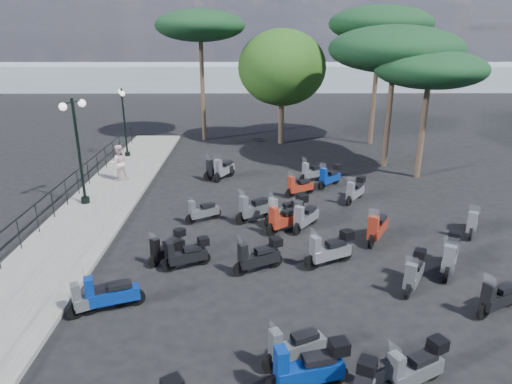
{
  "coord_description": "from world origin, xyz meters",
  "views": [
    {
      "loc": [
        0.06,
        -13.22,
        7.21
      ],
      "look_at": [
        0.18,
        3.46,
        1.2
      ],
      "focal_mm": 32.0,
      "sensor_mm": 36.0,
      "label": 1
    }
  ],
  "objects_px": {
    "scooter_3": "(187,254)",
    "scooter_25": "(498,298)",
    "scooter_16": "(287,211)",
    "pine_1": "(395,49)",
    "scooter_4": "(202,212)",
    "scooter_13": "(294,348)",
    "scooter_2": "(95,298)",
    "scooter_10": "(285,218)",
    "pine_0": "(380,24)",
    "lamp_post_1": "(78,145)",
    "scooter_1": "(110,295)",
    "scooter_22": "(299,187)",
    "scooter_20": "(414,273)",
    "scooter_8": "(168,248)",
    "scooter_15": "(330,250)",
    "scooter_11": "(224,169)",
    "scooter_7": "(308,368)",
    "scooter_28": "(472,222)",
    "scooter_17": "(330,177)",
    "pine_3": "(430,69)",
    "scooter_5": "(218,170)",
    "pine_2": "(200,26)",
    "scooter_14": "(259,257)",
    "scooter_23": "(313,173)",
    "pedestrian_far": "(119,163)",
    "lamp_post_2": "(124,118)",
    "broadleaf_tree": "(282,68)",
    "scooter_12": "(414,369)",
    "scooter_27": "(377,228)",
    "scooter_26": "(450,256)",
    "scooter_29": "(355,191)",
    "scooter_21": "(305,218)",
    "scooter_9": "(254,209)"
  },
  "relations": [
    {
      "from": "scooter_7",
      "to": "scooter_29",
      "type": "bearing_deg",
      "value": -30.89
    },
    {
      "from": "lamp_post_2",
      "to": "pedestrian_far",
      "type": "distance_m",
      "value": 4.78
    },
    {
      "from": "scooter_7",
      "to": "scooter_28",
      "type": "relative_size",
      "value": 1.18
    },
    {
      "from": "scooter_11",
      "to": "pine_0",
      "type": "distance_m",
      "value": 13.71
    },
    {
      "from": "scooter_14",
      "to": "pine_0",
      "type": "xyz_separation_m",
      "value": [
        7.59,
        16.75,
        6.92
      ]
    },
    {
      "from": "pine_0",
      "to": "pine_1",
      "type": "bearing_deg",
      "value": -95.29
    },
    {
      "from": "scooter_16",
      "to": "scooter_28",
      "type": "relative_size",
      "value": 1.13
    },
    {
      "from": "scooter_3",
      "to": "scooter_25",
      "type": "relative_size",
      "value": 1.01
    },
    {
      "from": "lamp_post_1",
      "to": "scooter_27",
      "type": "distance_m",
      "value": 12.31
    },
    {
      "from": "scooter_17",
      "to": "pine_3",
      "type": "bearing_deg",
      "value": -118.17
    },
    {
      "from": "scooter_8",
      "to": "scooter_15",
      "type": "relative_size",
      "value": 0.77
    },
    {
      "from": "scooter_11",
      "to": "scooter_20",
      "type": "distance_m",
      "value": 12.06
    },
    {
      "from": "scooter_3",
      "to": "scooter_12",
      "type": "relative_size",
      "value": 0.94
    },
    {
      "from": "scooter_7",
      "to": "scooter_15",
      "type": "relative_size",
      "value": 1.1
    },
    {
      "from": "scooter_2",
      "to": "scooter_25",
      "type": "height_order",
      "value": "scooter_25"
    },
    {
      "from": "scooter_2",
      "to": "pine_0",
      "type": "relative_size",
      "value": 0.17
    },
    {
      "from": "scooter_1",
      "to": "scooter_5",
      "type": "distance_m",
      "value": 11.61
    },
    {
      "from": "scooter_2",
      "to": "scooter_27",
      "type": "relative_size",
      "value": 0.9
    },
    {
      "from": "scooter_8",
      "to": "scooter_9",
      "type": "distance_m",
      "value": 4.33
    },
    {
      "from": "pedestrian_far",
      "to": "scooter_26",
      "type": "xyz_separation_m",
      "value": [
        12.67,
        -8.84,
        -0.47
      ]
    },
    {
      "from": "scooter_2",
      "to": "scooter_28",
      "type": "bearing_deg",
      "value": -97.43
    },
    {
      "from": "scooter_9",
      "to": "broadleaf_tree",
      "type": "bearing_deg",
      "value": -44.39
    },
    {
      "from": "pedestrian_far",
      "to": "scooter_2",
      "type": "height_order",
      "value": "pedestrian_far"
    },
    {
      "from": "scooter_28",
      "to": "pine_3",
      "type": "distance_m",
      "value": 8.49
    },
    {
      "from": "scooter_5",
      "to": "pine_2",
      "type": "distance_m",
      "value": 11.11
    },
    {
      "from": "scooter_2",
      "to": "pine_2",
      "type": "relative_size",
      "value": 0.18
    },
    {
      "from": "scooter_12",
      "to": "lamp_post_1",
      "type": "bearing_deg",
      "value": 17.28
    },
    {
      "from": "scooter_3",
      "to": "scooter_25",
      "type": "distance_m",
      "value": 8.96
    },
    {
      "from": "scooter_27",
      "to": "scooter_21",
      "type": "bearing_deg",
      "value": 7.82
    },
    {
      "from": "scooter_13",
      "to": "scooter_20",
      "type": "xyz_separation_m",
      "value": [
        3.76,
        3.22,
        0.03
      ]
    },
    {
      "from": "scooter_1",
      "to": "scooter_7",
      "type": "relative_size",
      "value": 0.91
    },
    {
      "from": "scooter_2",
      "to": "scooter_10",
      "type": "relative_size",
      "value": 0.99
    },
    {
      "from": "scooter_2",
      "to": "scooter_14",
      "type": "relative_size",
      "value": 0.93
    },
    {
      "from": "broadleaf_tree",
      "to": "pine_1",
      "type": "height_order",
      "value": "pine_1"
    },
    {
      "from": "scooter_4",
      "to": "pine_0",
      "type": "bearing_deg",
      "value": -69.31
    },
    {
      "from": "pine_0",
      "to": "lamp_post_1",
      "type": "bearing_deg",
      "value": -143.34
    },
    {
      "from": "lamp_post_2",
      "to": "scooter_8",
      "type": "distance_m",
      "value": 13.49
    },
    {
      "from": "scooter_14",
      "to": "scooter_23",
      "type": "distance_m",
      "value": 9.36
    },
    {
      "from": "scooter_2",
      "to": "pedestrian_far",
      "type": "bearing_deg",
      "value": -17.06
    },
    {
      "from": "scooter_10",
      "to": "scooter_14",
      "type": "relative_size",
      "value": 0.94
    },
    {
      "from": "scooter_16",
      "to": "pine_1",
      "type": "distance_m",
      "value": 11.48
    },
    {
      "from": "scooter_13",
      "to": "scooter_16",
      "type": "bearing_deg",
      "value": -27.24
    },
    {
      "from": "lamp_post_1",
      "to": "scooter_13",
      "type": "relative_size",
      "value": 2.83
    },
    {
      "from": "scooter_16",
      "to": "scooter_20",
      "type": "height_order",
      "value": "scooter_16"
    },
    {
      "from": "scooter_25",
      "to": "scooter_7",
      "type": "bearing_deg",
      "value": 87.1
    },
    {
      "from": "scooter_1",
      "to": "scooter_22",
      "type": "relative_size",
      "value": 1.19
    },
    {
      "from": "scooter_4",
      "to": "scooter_13",
      "type": "distance_m",
      "value": 8.67
    },
    {
      "from": "scooter_1",
      "to": "scooter_2",
      "type": "xyz_separation_m",
      "value": [
        -0.36,
        -0.11,
        -0.03
      ]
    },
    {
      "from": "lamp_post_1",
      "to": "scooter_9",
      "type": "distance_m",
      "value": 7.73
    },
    {
      "from": "scooter_13",
      "to": "scooter_11",
      "type": "bearing_deg",
      "value": -14.49
    }
  ]
}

